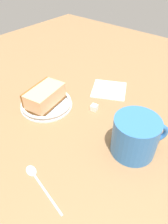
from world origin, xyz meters
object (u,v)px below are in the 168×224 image
Objects in this scene: small_plate at (46,103)px; sugar_cube at (94,107)px; folded_napkin at (109,89)px; cake_slice at (45,96)px; tea_mug at (136,135)px; teaspoon at (36,177)px.

sugar_cube is at bearing 32.74° from small_plate.
sugar_cube is (2.27, -11.09, 0.57)cm from folded_napkin.
tea_mug is at bearing 3.94° from cake_slice.
sugar_cube is at bearing 160.77° from tea_mug.
cake_slice is at bearing -170.57° from small_plate.
sugar_cube reaches higher than folded_napkin.
teaspoon is 36.80cm from folded_napkin.
small_plate is 8.59× the size of sugar_cube.
cake_slice is at bearing -176.06° from tea_mug.
small_plate is 1.36× the size of tea_mug.
cake_slice is 24.33cm from teaspoon.
sugar_cube is (-15.98, 5.58, -3.79)cm from tea_mug.
cake_slice is 27.92cm from tea_mug.
small_plate is 2.55cm from cake_slice.
cake_slice is (-0.26, -0.04, 2.54)cm from small_plate.
tea_mug is 22.90cm from teaspoon.
folded_napkin is at bearing 63.34° from small_plate.
tea_mug reaches higher than sugar_cube.
small_plate is at bearing 132.80° from teaspoon.
small_plate is 13.77cm from sugar_cube.
small_plate reaches higher than folded_napkin.
tea_mug reaches higher than cake_slice.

